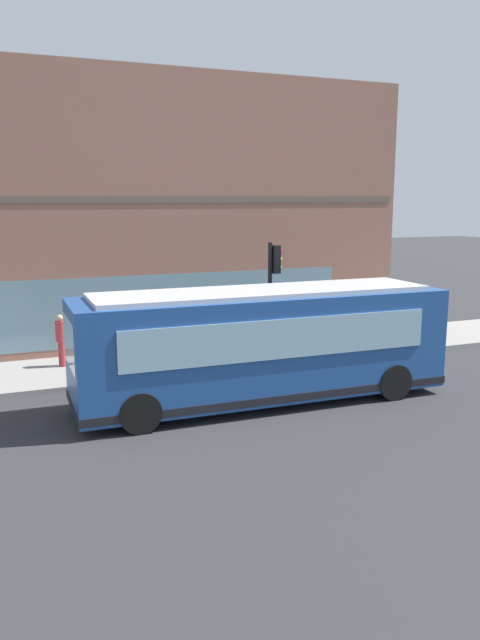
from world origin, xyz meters
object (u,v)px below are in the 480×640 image
(pedestrian_walking_along_curb, at_px, (61,337))
(pedestrian_near_hydrant, at_px, (315,326))
(pedestrian_near_building_entrance, at_px, (345,315))
(city_bus_nearside, at_px, (262,346))
(traffic_light_near_corner, at_px, (273,279))
(fire_hydrant, at_px, (130,347))

(pedestrian_walking_along_curb, bearing_deg, pedestrian_near_hydrant, -99.52)
(pedestrian_near_building_entrance, xyz_separation_m, pedestrian_near_hydrant, (-1.01, 1.82, -0.08))
(city_bus_nearside, distance_m, pedestrian_near_building_entrance, 7.40)
(pedestrian_near_hydrant, distance_m, pedestrian_walking_along_curb, 8.49)
(traffic_light_near_corner, relative_size, pedestrian_near_building_entrance, 2.19)
(pedestrian_near_hydrant, bearing_deg, pedestrian_walking_along_curb, 80.48)
(city_bus_nearside, distance_m, pedestrian_near_hydrant, 5.40)
(pedestrian_walking_along_curb, bearing_deg, pedestrian_near_building_entrance, -92.24)
(fire_hydrant, height_order, pedestrian_near_hydrant, pedestrian_near_hydrant)
(city_bus_nearside, relative_size, pedestrian_near_hydrant, 6.13)
(city_bus_nearside, height_order, pedestrian_walking_along_curb, city_bus_nearside)
(pedestrian_near_building_entrance, bearing_deg, pedestrian_near_hydrant, 118.94)
(traffic_light_near_corner, distance_m, pedestrian_near_hydrant, 2.59)
(traffic_light_near_corner, height_order, fire_hydrant, traffic_light_near_corner)
(city_bus_nearside, distance_m, fire_hydrant, 6.08)
(traffic_light_near_corner, relative_size, pedestrian_near_hydrant, 2.37)
(fire_hydrant, xyz_separation_m, pedestrian_near_hydrant, (-1.61, -6.14, 0.58))
(city_bus_nearside, xyz_separation_m, traffic_light_near_corner, (3.39, -1.91, 1.31))
(pedestrian_near_building_entrance, relative_size, pedestrian_near_hydrant, 1.08)
(city_bus_nearside, distance_m, pedestrian_walking_along_curb, 7.04)
(pedestrian_near_hydrant, bearing_deg, pedestrian_near_building_entrance, -61.06)
(fire_hydrant, distance_m, pedestrian_near_building_entrance, 8.01)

